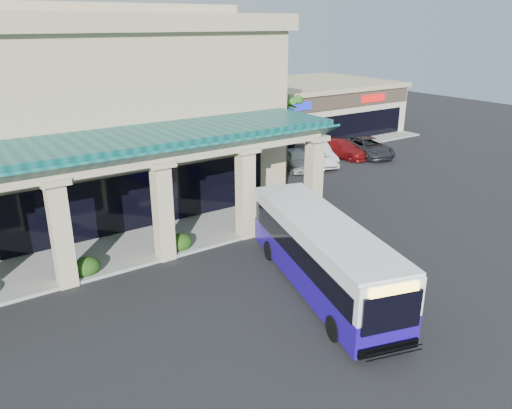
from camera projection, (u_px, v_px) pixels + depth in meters
ground at (284, 285)px, 21.07m from camera, size 110.00×110.00×0.00m
arcade at (37, 213)px, 21.10m from camera, size 30.00×6.20×5.70m
strip_mall at (281, 110)px, 48.36m from camera, size 22.50×12.50×4.90m
palm_0 at (286, 137)px, 32.96m from camera, size 2.40×2.40×6.60m
palm_1 at (271, 133)px, 35.95m from camera, size 2.40×2.40×5.80m
broadleaf_tree at (213, 132)px, 38.93m from camera, size 2.60×2.60×4.81m
transit_bus at (321, 255)px, 20.39m from camera, size 5.34×10.95×2.98m
pedestrian at (382, 262)px, 21.23m from camera, size 0.59×0.71×1.66m
car_silver at (297, 159)px, 37.52m from camera, size 3.40×4.68×1.48m
car_white at (316, 154)px, 38.67m from camera, size 3.43×5.48×1.70m
car_red at (341, 148)px, 40.80m from camera, size 3.18×5.36×1.46m
car_gray at (368, 147)px, 41.14m from camera, size 3.79×5.88×1.51m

